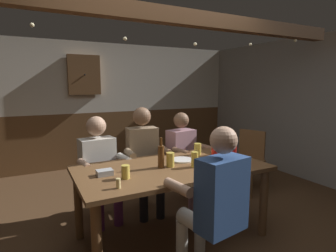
# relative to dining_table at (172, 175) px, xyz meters

# --- Properties ---
(ground_plane) EXTENTS (7.01, 7.01, 0.00)m
(ground_plane) POSITION_rel_dining_table_xyz_m (0.00, -0.04, -0.65)
(ground_plane) COLOR #4C331E
(back_wall_upper) EXTENTS (5.52, 0.12, 1.29)m
(back_wall_upper) POSITION_rel_dining_table_xyz_m (0.00, 2.93, 1.02)
(back_wall_upper) COLOR silver
(back_wall_wainscot) EXTENTS (5.52, 0.12, 1.02)m
(back_wall_wainscot) POSITION_rel_dining_table_xyz_m (0.00, 2.93, -0.14)
(back_wall_wainscot) COLOR brown
(back_wall_wainscot) RESTS_ON ground_plane
(ceiling_beam) EXTENTS (4.97, 0.14, 0.16)m
(ceiling_beam) POSITION_rel_dining_table_xyz_m (0.00, 0.26, 1.58)
(ceiling_beam) COLOR brown
(dining_table) EXTENTS (1.86, 0.97, 0.75)m
(dining_table) POSITION_rel_dining_table_xyz_m (0.00, 0.00, 0.00)
(dining_table) COLOR brown
(dining_table) RESTS_ON ground_plane
(person_0) EXTENTS (0.56, 0.54, 1.19)m
(person_0) POSITION_rel_dining_table_xyz_m (-0.55, 0.72, 0.01)
(person_0) COLOR silver
(person_0) RESTS_ON ground_plane
(person_1) EXTENTS (0.53, 0.55, 1.27)m
(person_1) POSITION_rel_dining_table_xyz_m (-0.01, 0.71, 0.05)
(person_1) COLOR #997F60
(person_1) RESTS_ON ground_plane
(person_2) EXTENTS (0.53, 0.56, 1.18)m
(person_2) POSITION_rel_dining_table_xyz_m (0.57, 0.71, -0.00)
(person_2) COLOR #B78493
(person_2) RESTS_ON ground_plane
(person_3) EXTENTS (0.55, 0.56, 1.25)m
(person_3) POSITION_rel_dining_table_xyz_m (-0.01, -0.72, 0.03)
(person_3) COLOR #2D4C84
(person_3) RESTS_ON ground_plane
(chair_empty_near_right) EXTENTS (0.57, 0.57, 0.88)m
(chair_empty_near_right) POSITION_rel_dining_table_xyz_m (1.59, 0.61, -0.18)
(chair_empty_near_right) COLOR brown
(chair_empty_near_right) RESTS_ON ground_plane
(table_candle) EXTENTS (0.04, 0.04, 0.08)m
(table_candle) POSITION_rel_dining_table_xyz_m (-0.65, -0.33, 0.13)
(table_candle) COLOR #F9E08C
(table_candle) RESTS_ON dining_table
(condiment_caddy) EXTENTS (0.14, 0.10, 0.05)m
(condiment_caddy) POSITION_rel_dining_table_xyz_m (-0.67, 0.03, 0.12)
(condiment_caddy) COLOR #B2B7BC
(condiment_caddy) RESTS_ON dining_table
(plate_0) EXTENTS (0.24, 0.24, 0.01)m
(plate_0) POSITION_rel_dining_table_xyz_m (0.19, 0.13, 0.10)
(plate_0) COLOR white
(plate_0) RESTS_ON dining_table
(plate_1) EXTENTS (0.24, 0.24, 0.01)m
(plate_1) POSITION_rel_dining_table_xyz_m (0.86, 0.26, 0.10)
(plate_1) COLOR white
(plate_1) RESTS_ON dining_table
(bottle_0) EXTENTS (0.07, 0.07, 0.24)m
(bottle_0) POSITION_rel_dining_table_xyz_m (0.60, -0.20, 0.19)
(bottle_0) COLOR red
(bottle_0) RESTS_ON dining_table
(bottle_1) EXTENTS (0.06, 0.06, 0.30)m
(bottle_1) POSITION_rel_dining_table_xyz_m (-0.12, 0.00, 0.21)
(bottle_1) COLOR #593314
(bottle_1) RESTS_ON dining_table
(bottle_2) EXTENTS (0.07, 0.07, 0.21)m
(bottle_2) POSITION_rel_dining_table_xyz_m (0.63, 0.15, 0.18)
(bottle_2) COLOR red
(bottle_2) RESTS_ON dining_table
(bottle_3) EXTENTS (0.07, 0.07, 0.25)m
(bottle_3) POSITION_rel_dining_table_xyz_m (0.54, -0.12, 0.19)
(bottle_3) COLOR #195923
(bottle_3) RESTS_ON dining_table
(pint_glass_0) EXTENTS (0.07, 0.07, 0.15)m
(pint_glass_0) POSITION_rel_dining_table_xyz_m (0.18, -0.13, 0.17)
(pint_glass_0) COLOR #E5C64C
(pint_glass_0) RESTS_ON dining_table
(pint_glass_1) EXTENTS (0.08, 0.08, 0.13)m
(pint_glass_1) POSITION_rel_dining_table_xyz_m (0.47, 0.25, 0.16)
(pint_glass_1) COLOR #E5C64C
(pint_glass_1) RESTS_ON dining_table
(pint_glass_2) EXTENTS (0.07, 0.07, 0.12)m
(pint_glass_2) POSITION_rel_dining_table_xyz_m (0.26, -0.41, 0.16)
(pint_glass_2) COLOR #E5C64C
(pint_glass_2) RESTS_ON dining_table
(pint_glass_3) EXTENTS (0.08, 0.08, 0.14)m
(pint_glass_3) POSITION_rel_dining_table_xyz_m (-0.02, -0.01, 0.17)
(pint_glass_3) COLOR #E5C64C
(pint_glass_3) RESTS_ON dining_table
(pint_glass_4) EXTENTS (0.07, 0.07, 0.12)m
(pint_glass_4) POSITION_rel_dining_table_xyz_m (-0.53, -0.14, 0.15)
(pint_glass_4) COLOR #E5C64C
(pint_glass_4) RESTS_ON dining_table
(wall_dart_cabinet) EXTENTS (0.56, 0.15, 0.70)m
(wall_dart_cabinet) POSITION_rel_dining_table_xyz_m (-0.29, 2.80, 1.07)
(wall_dart_cabinet) COLOR brown
(string_lights) EXTENTS (3.90, 0.04, 0.18)m
(string_lights) POSITION_rel_dining_table_xyz_m (-0.00, 0.21, 1.38)
(string_lights) COLOR #F9EAB2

